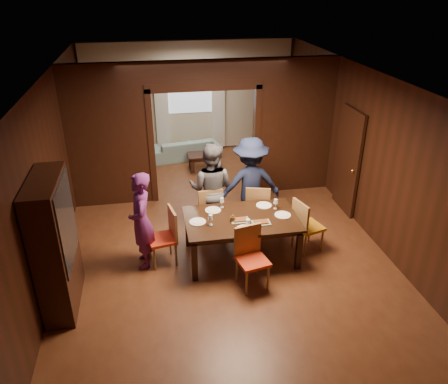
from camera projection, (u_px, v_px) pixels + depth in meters
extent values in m
plane|color=#562C18|center=(218.00, 233.00, 8.21)|extent=(9.00, 9.00, 0.00)
cube|color=silver|center=(217.00, 77.00, 6.91)|extent=(5.50, 9.00, 0.02)
cube|color=black|center=(190.00, 97.00, 11.52)|extent=(5.50, 0.02, 2.90)
cube|color=black|center=(51.00, 173.00, 7.12)|extent=(0.02, 9.00, 2.90)
cube|color=black|center=(365.00, 151.00, 7.99)|extent=(0.02, 9.00, 2.90)
cube|color=black|center=(110.00, 149.00, 8.77)|extent=(1.65, 0.15, 2.40)
cube|color=black|center=(293.00, 138.00, 9.38)|extent=(1.65, 0.15, 2.40)
cube|color=black|center=(203.00, 73.00, 8.43)|extent=(5.50, 0.15, 0.50)
cube|color=beige|center=(190.00, 97.00, 11.49)|extent=(5.40, 0.04, 2.85)
imported|color=#632266|center=(141.00, 221.00, 6.98)|extent=(0.41, 0.61, 1.65)
imported|color=#4F4F55|center=(211.00, 189.00, 7.90)|extent=(1.04, 0.94, 1.75)
imported|color=#161D37|center=(250.00, 184.00, 8.03)|extent=(1.16, 0.68, 1.79)
imported|color=#8AB3B5|center=(185.00, 149.00, 11.45)|extent=(1.84, 0.95, 0.51)
imported|color=black|center=(245.00, 211.00, 7.31)|extent=(0.29, 0.29, 0.07)
cube|color=black|center=(241.00, 237.00, 7.36)|extent=(1.86, 1.16, 0.76)
cube|color=black|center=(204.00, 162.00, 10.80)|extent=(0.80, 0.50, 0.40)
cube|color=black|center=(55.00, 245.00, 6.04)|extent=(0.40, 1.20, 2.00)
cube|color=black|center=(348.00, 161.00, 8.60)|extent=(0.06, 0.90, 2.10)
cube|color=silver|center=(189.00, 88.00, 11.35)|extent=(1.20, 0.03, 1.30)
cube|color=white|center=(162.00, 107.00, 11.40)|extent=(0.35, 0.06, 2.40)
cube|color=white|center=(218.00, 104.00, 11.64)|extent=(0.35, 0.06, 2.40)
cylinder|color=silver|center=(198.00, 222.00, 7.06)|extent=(0.27, 0.27, 0.01)
cylinder|color=silver|center=(213.00, 210.00, 7.41)|extent=(0.27, 0.27, 0.01)
cylinder|color=white|center=(264.00, 205.00, 7.57)|extent=(0.27, 0.27, 0.01)
cylinder|color=white|center=(283.00, 215.00, 7.26)|extent=(0.27, 0.27, 0.01)
cylinder|color=silver|center=(244.00, 229.00, 6.85)|extent=(0.27, 0.27, 0.01)
cube|color=gray|center=(240.00, 220.00, 7.09)|extent=(0.30, 0.20, 0.04)
cube|color=slate|center=(261.00, 222.00, 7.02)|extent=(0.30, 0.20, 0.04)
cylinder|color=white|center=(248.00, 223.00, 6.89)|extent=(0.07, 0.07, 0.14)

